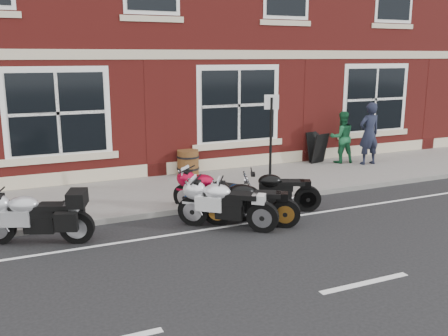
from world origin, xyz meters
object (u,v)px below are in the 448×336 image
Objects in this scene: moto_naked_black at (276,190)px; moto_sport_red at (211,192)px; moto_sport_silver at (226,203)px; pedestrian_right at (342,137)px; barrel_planter at (188,162)px; moto_touring_silver at (34,214)px; a_board_sign at (317,148)px; parking_sign at (271,138)px; moto_sport_black at (249,201)px; pedestrian_left at (369,134)px.

moto_sport_red is at bearing 99.95° from moto_naked_black.
moto_sport_silver is 1.03× the size of pedestrian_right.
barrel_planter is (-0.72, 3.61, -0.03)m from moto_naked_black.
moto_touring_silver reaches higher than moto_sport_red.
a_board_sign is (8.49, 3.38, 0.04)m from moto_touring_silver.
barrel_planter is at bearing 164.64° from a_board_sign.
parking_sign is (0.34, 0.87, 1.00)m from moto_naked_black.
pedestrian_right is (4.17, 3.18, 0.42)m from moto_naked_black.
moto_naked_black is 1.37m from parking_sign.
moto_touring_silver is at bearing 30.90° from pedestrian_right.
moto_sport_red reaches higher than barrel_planter.
moto_sport_black is 0.96× the size of moto_naked_black.
moto_touring_silver is 2.07× the size of a_board_sign.
pedestrian_left reaches higher than moto_sport_silver.
moto_naked_black is at bearing -88.19° from parking_sign.
moto_sport_silver reaches higher than moto_naked_black.
moto_touring_silver is 3.60m from moto_sport_red.
moto_sport_red is 1.08× the size of pedestrian_right.
a_board_sign reaches higher than barrel_planter.
pedestrian_right is at bearing -4.98° from barrel_planter.
pedestrian_left is (9.76, 2.52, 0.51)m from moto_touring_silver.
barrel_planter is at bearing 30.49° from moto_sport_silver.
moto_naked_black is at bearing -48.28° from moto_sport_red.
pedestrian_left reaches higher than moto_sport_black.
moto_sport_red is 2.06m from parking_sign.
parking_sign reaches higher than pedestrian_right.
pedestrian_right is at bearing -7.35° from moto_sport_red.
parking_sign is at bearing 2.24° from moto_naked_black.
moto_sport_red is 1.43m from moto_naked_black.
moto_sport_silver is 1.76× the size of a_board_sign.
barrel_planter is at bearing -7.17° from pedestrian_left.
pedestrian_left reaches higher than a_board_sign.
pedestrian_right is 1.70× the size of a_board_sign.
barrel_planter is (0.74, 4.18, -0.06)m from moto_sport_silver.
moto_naked_black is 3.68m from barrel_planter.
pedestrian_right is 4.51m from parking_sign.
parking_sign is at bearing -154.07° from a_board_sign.
pedestrian_right reaches higher than moto_sport_black.
pedestrian_right is at bearing -48.46° from moto_touring_silver.
barrel_planter is at bearing -27.68° from moto_touring_silver.
moto_sport_black is at bearing -108.12° from parking_sign.
moto_sport_silver is at bearing 30.02° from pedestrian_left.
moto_touring_silver is at bearing 112.37° from moto_naked_black.
moto_sport_black is (0.42, -0.96, -0.01)m from moto_sport_red.
barrel_planter is (-4.22, 0.10, -0.12)m from a_board_sign.
moto_sport_red is at bearing 23.26° from pedestrian_left.
pedestrian_left is at bearing -37.13° from moto_naked_black.
a_board_sign is 0.39× the size of parking_sign.
pedestrian_right is (-0.60, 0.53, -0.15)m from pedestrian_left.
a_board_sign is at bearing -45.20° from moto_touring_silver.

